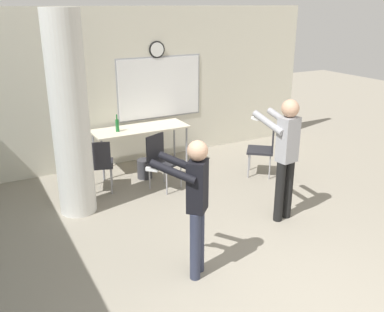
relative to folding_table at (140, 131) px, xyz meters
name	(u,v)px	position (x,y,z in m)	size (l,w,h in m)	color
wall_back	(120,88)	(-0.17, 0.48, 0.70)	(8.00, 0.15, 2.80)	beige
support_pillar	(70,117)	(-1.46, -1.17, 0.70)	(0.51, 0.51, 2.80)	silver
folding_table	(140,131)	(0.00, 0.00, 0.00)	(1.71, 0.63, 0.75)	beige
bottle_on_table	(117,125)	(-0.43, -0.03, 0.17)	(0.06, 0.06, 0.30)	#1E6B2D
waste_bin	(145,169)	(-0.14, -0.48, -0.53)	(0.26, 0.26, 0.33)	#38383D
chair_table_left	(98,162)	(-0.99, -0.69, -0.19)	(0.56, 0.56, 0.87)	#232328
chair_mid_room	(265,147)	(1.73, -1.35, -0.19)	(0.62, 0.62, 0.87)	#232328
chair_table_front	(162,158)	(-0.04, -0.99, -0.19)	(0.58, 0.58, 0.87)	#232328
person_playing_front	(195,199)	(-0.72, -3.33, 0.22)	(0.61, 0.60, 1.56)	#2D3347
person_playing_side	(285,151)	(0.97, -2.75, 0.30)	(0.43, 0.65, 1.69)	black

